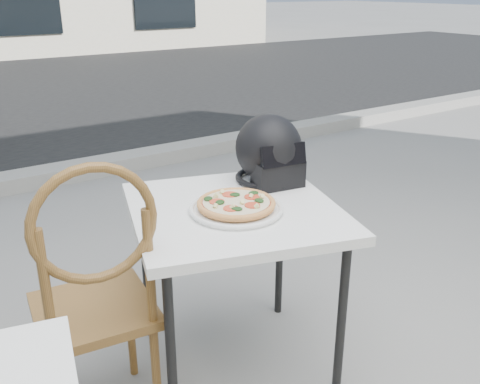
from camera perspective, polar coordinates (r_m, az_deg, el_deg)
curb at (r=4.55m, az=-19.11°, el=1.79°), size 30.00×0.25×0.12m
cafe_table_main at (r=2.01m, az=-0.60°, el=-3.28°), size 0.94×0.94×0.71m
plate at (r=1.94m, az=-0.40°, el=-1.83°), size 0.43×0.43×0.02m
pizza at (r=1.93m, az=-0.41°, el=-1.21°), size 0.33×0.33×0.04m
helmet at (r=2.21m, az=3.17°, el=4.22°), size 0.32×0.33×0.28m
cafe_chair_main at (r=1.82m, az=-15.16°, el=-9.85°), size 0.43×0.43×1.02m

